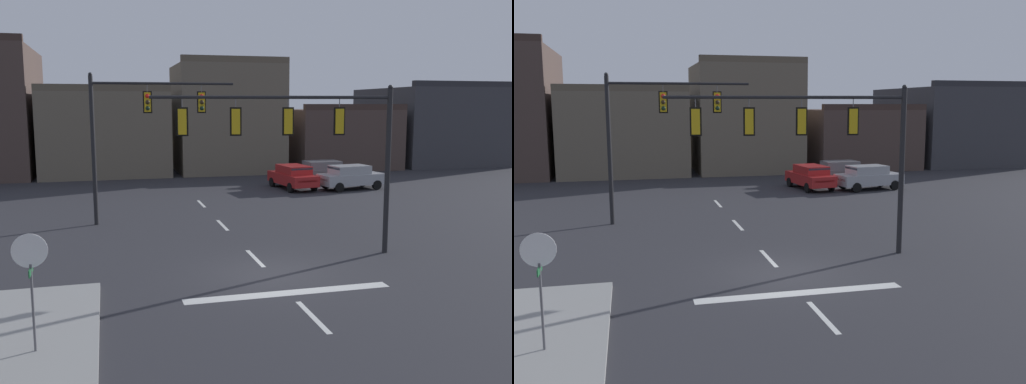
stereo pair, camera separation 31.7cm
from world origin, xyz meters
TOP-DOWN VIEW (x-y plane):
  - ground_plane at (0.00, 0.00)m, footprint 400.00×400.00m
  - stop_bar_paint at (0.00, -2.00)m, footprint 6.40×0.50m
  - lane_centreline at (0.00, 2.00)m, footprint 0.16×26.40m
  - signal_mast_near_side at (1.89, 2.03)m, footprint 8.75×1.44m
  - signal_mast_far_side at (-3.85, 9.55)m, footprint 6.65×0.62m
  - stop_sign at (-6.85, -4.69)m, footprint 0.76×0.64m
  - car_lot_nearside at (9.75, 20.33)m, footprint 4.53×2.11m
  - car_lot_middle at (6.90, 18.14)m, footprint 2.35×4.61m
  - car_lot_farside at (10.58, 16.99)m, footprint 4.62×2.40m
  - building_row at (5.55, 31.64)m, footprint 50.26×13.03m

SIDE VIEW (x-z plane):
  - ground_plane at x=0.00m, z-range 0.00..0.00m
  - lane_centreline at x=0.00m, z-range 0.00..0.01m
  - stop_bar_paint at x=0.00m, z-range 0.00..0.01m
  - car_lot_nearside at x=9.75m, z-range 0.05..1.66m
  - car_lot_middle at x=6.90m, z-range 0.05..1.66m
  - car_lot_farside at x=10.58m, z-range 0.05..1.66m
  - stop_sign at x=-6.85m, z-range 0.73..3.56m
  - building_row at x=5.55m, z-range -1.36..9.15m
  - signal_mast_near_side at x=1.89m, z-range 1.39..7.70m
  - signal_mast_far_side at x=-3.85m, z-range 1.27..8.32m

